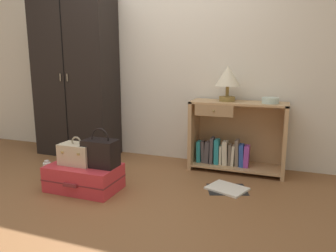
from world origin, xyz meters
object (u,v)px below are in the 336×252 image
Objects in this scene: table_lamp at (228,78)px; bottle at (47,171)px; train_case at (77,154)px; handbag at (101,153)px; wardrobe at (76,77)px; bookshelf at (234,138)px; suitcase_large at (84,177)px; open_book_on_floor at (227,189)px; bowl at (270,101)px.

table_lamp is 1.84× the size of bottle.
train_case is at bearing -9.40° from bottle.
table_lamp is 1.06× the size of handbag.
wardrobe is 2.11m from bookshelf.
suitcase_large reaches higher than open_book_on_floor.
suitcase_large is 0.30m from handbag.
bottle is at bearing 170.60° from train_case.
bowl is 0.83× the size of bottle.
table_lamp reaches higher than train_case.
wardrobe is 2.34m from open_book_on_floor.
bowl is 2.01m from suitcase_large.
table_lamp is at bearing 41.20° from train_case.
open_book_on_floor is at bearing 21.38° from handbag.
bookshelf is 0.56m from bowl.
train_case is 0.24m from handbag.
open_book_on_floor is (1.77, 0.39, -0.09)m from bottle.
suitcase_large is (-1.13, -1.06, -0.90)m from table_lamp.
train_case is at bearing 174.04° from suitcase_large.
suitcase_large is (-1.23, -1.06, -0.24)m from bookshelf.
wardrobe reaches higher than open_book_on_floor.
train_case reaches higher than suitcase_large.
handbag is (-1.06, -1.03, 0.01)m from bookshelf.
bookshelf is at bearing 0.82° from table_lamp.
open_book_on_floor is at bearing 18.96° from train_case.
bowl reaches higher than bookshelf.
wardrobe is 9.69× the size of bottle.
bookshelf reaches higher than suitcase_large.
bookshelf reaches higher than bottle.
wardrobe is 5.57× the size of handbag.
bowl is at bearing 35.10° from handbag.
bottle is at bearing -155.42° from bowl.
bottle is (0.28, -0.94, -0.91)m from wardrobe.
bookshelf is 1.64m from suitcase_large.
bookshelf is 1.52× the size of suitcase_large.
bookshelf is at bearing 39.10° from train_case.
table_lamp is at bearing 176.14° from bowl.
handbag is 0.82× the size of open_book_on_floor.
handbag is (0.17, 0.04, 0.25)m from suitcase_large.
wardrobe is at bearing 127.39° from suitcase_large.
train_case is (0.71, -1.01, -0.66)m from wardrobe.
handbag is 1.74× the size of bottle.
open_book_on_floor is at bearing -77.07° from table_lamp.
table_lamp is at bearing 102.93° from open_book_on_floor.
bookshelf is 5.97× the size of bowl.
open_book_on_floor is at bearing 12.42° from bottle.
bowl is (0.45, -0.03, -0.22)m from table_lamp.
wardrobe is at bearing 134.00° from handbag.
bowl reaches higher than suitcase_large.
bookshelf is at bearing 44.10° from handbag.
bookshelf is at bearing 40.88° from suitcase_large.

